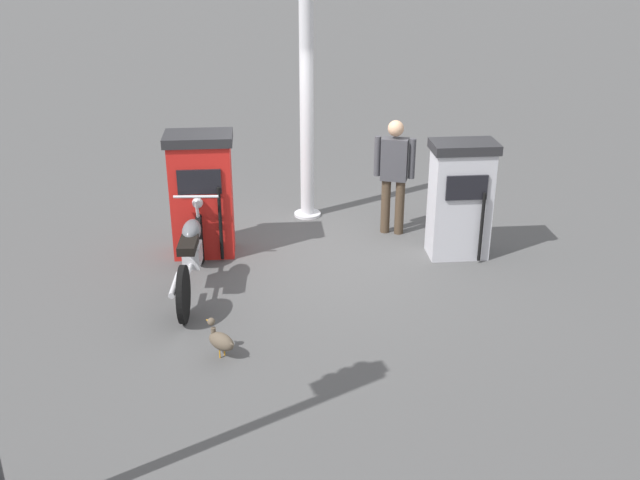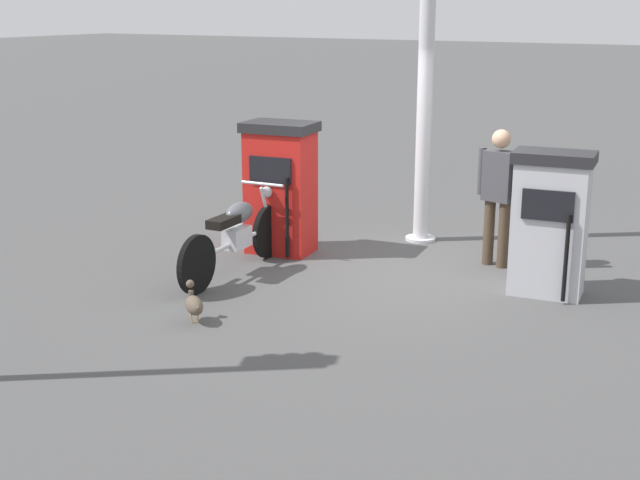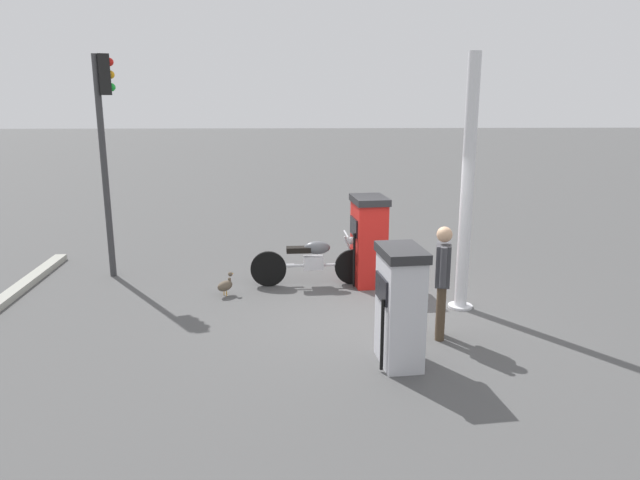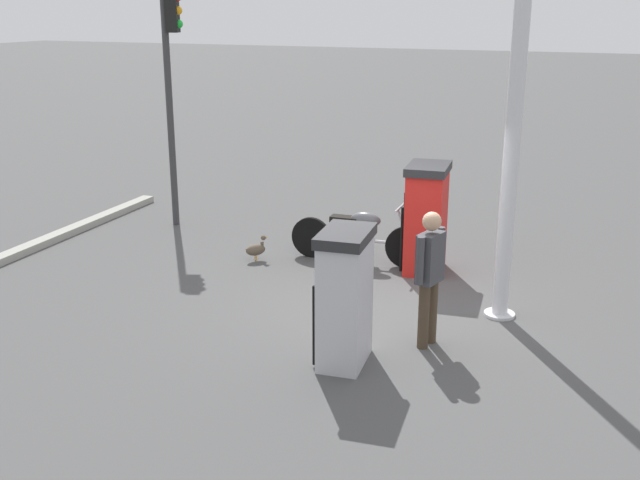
% 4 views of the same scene
% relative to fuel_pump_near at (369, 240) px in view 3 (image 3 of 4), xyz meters
% --- Properties ---
extents(ground_plane, '(120.00, 120.00, 0.00)m').
position_rel_fuel_pump_near_xyz_m(ground_plane, '(0.10, 1.68, -0.83)').
color(ground_plane, '#4C4C4C').
extents(fuel_pump_near, '(0.68, 0.92, 1.64)m').
position_rel_fuel_pump_near_xyz_m(fuel_pump_near, '(0.00, 0.00, 0.00)').
color(fuel_pump_near, red).
rests_on(fuel_pump_near, ground).
extents(fuel_pump_far, '(0.60, 0.88, 1.55)m').
position_rel_fuel_pump_near_xyz_m(fuel_pump_far, '(0.00, 3.36, -0.04)').
color(fuel_pump_far, silver).
rests_on(fuel_pump_far, ground).
extents(motorcycle_near_pump, '(2.20, 0.56, 0.96)m').
position_rel_fuel_pump_near_xyz_m(motorcycle_near_pump, '(1.03, 0.03, -0.36)').
color(motorcycle_near_pump, black).
rests_on(motorcycle_near_pump, ground).
extents(attendant_person, '(0.28, 0.58, 1.64)m').
position_rel_fuel_pump_near_xyz_m(attendant_person, '(-0.74, 2.55, 0.10)').
color(attendant_person, '#473828').
rests_on(attendant_person, ground).
extents(wandering_duck, '(0.33, 0.36, 0.40)m').
position_rel_fuel_pump_near_xyz_m(wandering_duck, '(2.57, 0.59, -0.64)').
color(wandering_duck, brown).
rests_on(wandering_duck, ground).
extents(roadside_traffic_light, '(0.40, 0.29, 4.14)m').
position_rel_fuel_pump_near_xyz_m(roadside_traffic_light, '(4.82, -0.71, 1.97)').
color(roadside_traffic_light, '#38383A').
rests_on(roadside_traffic_light, ground).
extents(canopy_support_pole, '(0.40, 0.40, 4.05)m').
position_rel_fuel_pump_near_xyz_m(canopy_support_pole, '(-1.38, 1.32, 1.12)').
color(canopy_support_pole, silver).
rests_on(canopy_support_pole, ground).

